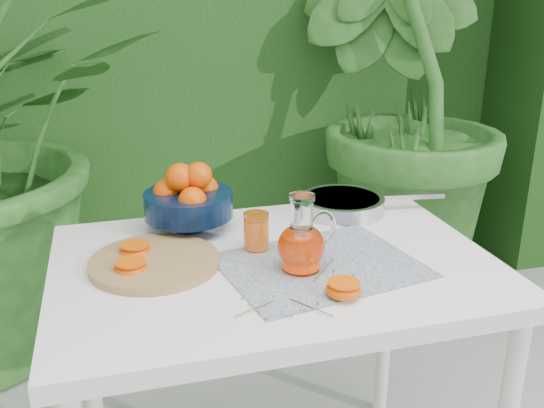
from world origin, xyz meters
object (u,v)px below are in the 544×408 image
object	(u,v)px
saute_pan	(343,203)
white_table	(274,291)
fruit_bowl	(188,199)
cutting_board	(155,262)
juice_pitcher	(302,244)

from	to	relation	value
saute_pan	white_table	bearing A→B (deg)	-136.84
white_table	fruit_bowl	bearing A→B (deg)	123.52
white_table	cutting_board	xyz separation A→B (m)	(-0.27, 0.04, 0.09)
cutting_board	fruit_bowl	size ratio (longest dim) A/B	1.22
fruit_bowl	juice_pitcher	distance (m)	0.37
cutting_board	juice_pitcher	world-z (taller)	juice_pitcher
white_table	fruit_bowl	distance (m)	0.33
juice_pitcher	fruit_bowl	bearing A→B (deg)	123.51
cutting_board	juice_pitcher	distance (m)	0.33
juice_pitcher	saute_pan	world-z (taller)	juice_pitcher
white_table	cutting_board	world-z (taller)	cutting_board
juice_pitcher	cutting_board	bearing A→B (deg)	161.09
fruit_bowl	saute_pan	xyz separation A→B (m)	(0.43, 0.01, -0.06)
saute_pan	juice_pitcher	bearing A→B (deg)	-125.22
fruit_bowl	saute_pan	distance (m)	0.43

